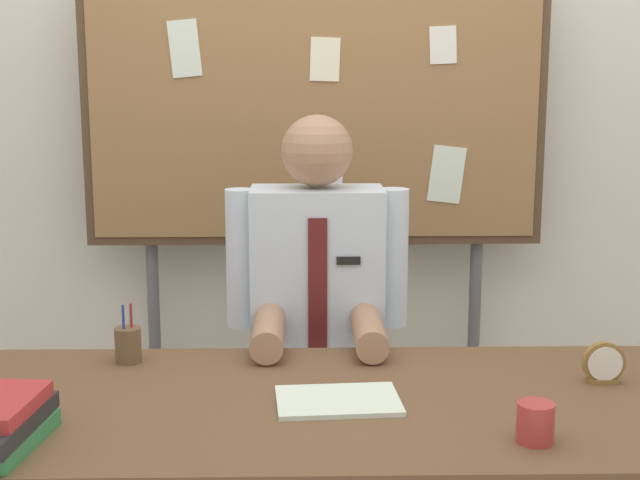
{
  "coord_description": "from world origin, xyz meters",
  "views": [
    {
      "loc": [
        -0.04,
        -2.02,
        1.52
      ],
      "look_at": [
        0.0,
        0.19,
        1.09
      ],
      "focal_mm": 50.41,
      "sensor_mm": 36.0,
      "label": 1
    }
  ],
  "objects_px": {
    "open_notebook": "(338,401)",
    "desk_clock": "(604,365)",
    "person": "(317,355)",
    "desk": "(322,433)",
    "pen_holder": "(128,344)",
    "bulletin_board": "(315,113)",
    "coffee_mug": "(535,422)"
  },
  "relations": [
    {
      "from": "open_notebook",
      "to": "desk_clock",
      "type": "relative_size",
      "value": 2.73
    },
    {
      "from": "person",
      "to": "open_notebook",
      "type": "xyz_separation_m",
      "value": [
        0.04,
        -0.66,
        0.1
      ]
    },
    {
      "from": "desk_clock",
      "to": "desk",
      "type": "bearing_deg",
      "value": -171.53
    },
    {
      "from": "open_notebook",
      "to": "pen_holder",
      "type": "xyz_separation_m",
      "value": [
        -0.55,
        0.31,
        0.04
      ]
    },
    {
      "from": "open_notebook",
      "to": "pen_holder",
      "type": "bearing_deg",
      "value": 150.54
    },
    {
      "from": "open_notebook",
      "to": "person",
      "type": "bearing_deg",
      "value": 93.33
    },
    {
      "from": "bulletin_board",
      "to": "coffee_mug",
      "type": "distance_m",
      "value": 1.57
    },
    {
      "from": "desk_clock",
      "to": "coffee_mug",
      "type": "height_order",
      "value": "desk_clock"
    },
    {
      "from": "desk_clock",
      "to": "person",
      "type": "bearing_deg",
      "value": 143.0
    },
    {
      "from": "desk",
      "to": "open_notebook",
      "type": "relative_size",
      "value": 6.4
    },
    {
      "from": "person",
      "to": "open_notebook",
      "type": "bearing_deg",
      "value": -86.67
    },
    {
      "from": "person",
      "to": "desk",
      "type": "bearing_deg",
      "value": -90.0
    },
    {
      "from": "desk",
      "to": "open_notebook",
      "type": "bearing_deg",
      "value": -27.6
    },
    {
      "from": "person",
      "to": "desk_clock",
      "type": "distance_m",
      "value": 0.9
    },
    {
      "from": "coffee_mug",
      "to": "pen_holder",
      "type": "bearing_deg",
      "value": 150.61
    },
    {
      "from": "desk",
      "to": "person",
      "type": "xyz_separation_m",
      "value": [
        0.0,
        0.64,
        -0.02
      ]
    },
    {
      "from": "open_notebook",
      "to": "desk_clock",
      "type": "distance_m",
      "value": 0.68
    },
    {
      "from": "desk",
      "to": "coffee_mug",
      "type": "bearing_deg",
      "value": -29.14
    },
    {
      "from": "person",
      "to": "coffee_mug",
      "type": "xyz_separation_m",
      "value": [
        0.44,
        -0.89,
        0.14
      ]
    },
    {
      "from": "coffee_mug",
      "to": "desk_clock",
      "type": "bearing_deg",
      "value": 53.44
    },
    {
      "from": "open_notebook",
      "to": "pen_holder",
      "type": "relative_size",
      "value": 1.8
    },
    {
      "from": "bulletin_board",
      "to": "coffee_mug",
      "type": "bearing_deg",
      "value": -72.22
    },
    {
      "from": "bulletin_board",
      "to": "desk_clock",
      "type": "xyz_separation_m",
      "value": [
        0.71,
        -1.03,
        -0.57
      ]
    },
    {
      "from": "desk",
      "to": "pen_holder",
      "type": "relative_size",
      "value": 11.56
    },
    {
      "from": "desk",
      "to": "bulletin_board",
      "type": "distance_m",
      "value": 1.34
    },
    {
      "from": "open_notebook",
      "to": "desk_clock",
      "type": "bearing_deg",
      "value": 10.61
    },
    {
      "from": "desk",
      "to": "coffee_mug",
      "type": "height_order",
      "value": "coffee_mug"
    },
    {
      "from": "bulletin_board",
      "to": "desk_clock",
      "type": "bearing_deg",
      "value": -55.64
    },
    {
      "from": "desk",
      "to": "pen_holder",
      "type": "xyz_separation_m",
      "value": [
        -0.51,
        0.29,
        0.13
      ]
    },
    {
      "from": "coffee_mug",
      "to": "open_notebook",
      "type": "bearing_deg",
      "value": 150.72
    },
    {
      "from": "desk",
      "to": "bulletin_board",
      "type": "height_order",
      "value": "bulletin_board"
    },
    {
      "from": "person",
      "to": "desk_clock",
      "type": "xyz_separation_m",
      "value": [
        0.71,
        -0.53,
        0.15
      ]
    }
  ]
}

